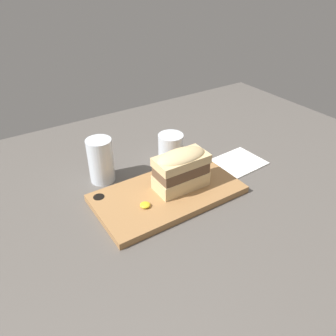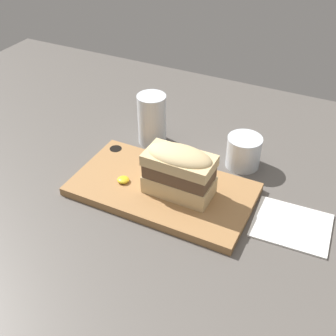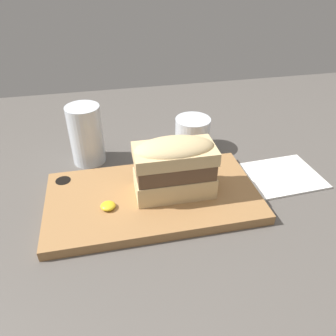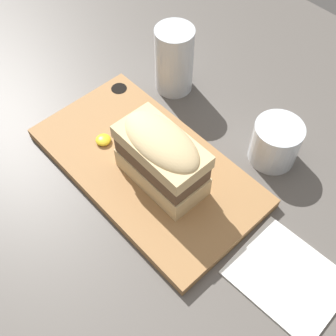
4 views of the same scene
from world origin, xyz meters
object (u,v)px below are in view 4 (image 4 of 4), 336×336
at_px(serving_board, 147,166).
at_px(sandwich, 162,156).
at_px(napkin, 287,277).
at_px(wine_glass, 275,144).
at_px(water_glass, 174,64).

bearing_deg(serving_board, sandwich, -3.38).
bearing_deg(napkin, sandwich, -174.11).
relative_size(serving_board, sandwich, 2.71).
relative_size(sandwich, wine_glass, 1.79).
relative_size(serving_board, water_glass, 3.01).
bearing_deg(serving_board, napkin, 4.53).
distance_m(serving_board, napkin, 0.27).
xyz_separation_m(sandwich, water_glass, (-0.15, 0.17, -0.02)).
relative_size(wine_glass, napkin, 0.51).
height_order(wine_glass, napkin, wine_glass).
distance_m(sandwich, water_glass, 0.23).
height_order(serving_board, napkin, serving_board).
relative_size(water_glass, wine_glass, 1.61).
bearing_deg(serving_board, wine_glass, 54.31).
distance_m(serving_board, water_glass, 0.20).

